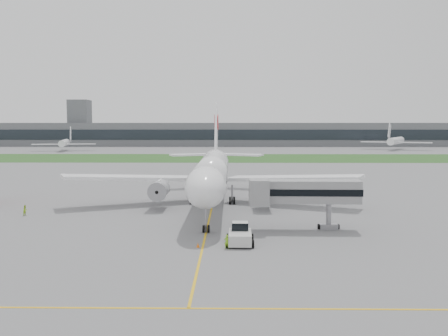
{
  "coord_description": "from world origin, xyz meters",
  "views": [
    {
      "loc": [
        3.0,
        -74.35,
        13.04
      ],
      "look_at": [
        1.93,
        2.0,
        6.36
      ],
      "focal_mm": 40.0,
      "sensor_mm": 36.0,
      "label": 1
    }
  ],
  "objects_px": {
    "pushback_tug": "(240,234)",
    "ground_crew_near": "(227,242)",
    "airliner": "(212,171)",
    "jet_bridge": "(301,192)"
  },
  "relations": [
    {
      "from": "airliner",
      "to": "pushback_tug",
      "type": "bearing_deg",
      "value": -81.09
    },
    {
      "from": "airliner",
      "to": "jet_bridge",
      "type": "distance_m",
      "value": 21.6
    },
    {
      "from": "pushback_tug",
      "to": "ground_crew_near",
      "type": "bearing_deg",
      "value": -121.86
    },
    {
      "from": "airliner",
      "to": "jet_bridge",
      "type": "xyz_separation_m",
      "value": [
        11.59,
        -18.21,
        -0.96
      ]
    },
    {
      "from": "pushback_tug",
      "to": "ground_crew_near",
      "type": "distance_m",
      "value": 2.64
    },
    {
      "from": "airliner",
      "to": "ground_crew_near",
      "type": "distance_m",
      "value": 28.3
    },
    {
      "from": "pushback_tug",
      "to": "ground_crew_near",
      "type": "relative_size",
      "value": 2.96
    },
    {
      "from": "airliner",
      "to": "pushback_tug",
      "type": "height_order",
      "value": "airliner"
    },
    {
      "from": "jet_bridge",
      "to": "ground_crew_near",
      "type": "height_order",
      "value": "jet_bridge"
    },
    {
      "from": "pushback_tug",
      "to": "jet_bridge",
      "type": "xyz_separation_m",
      "value": [
        7.58,
        7.34,
        3.66
      ]
    }
  ]
}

